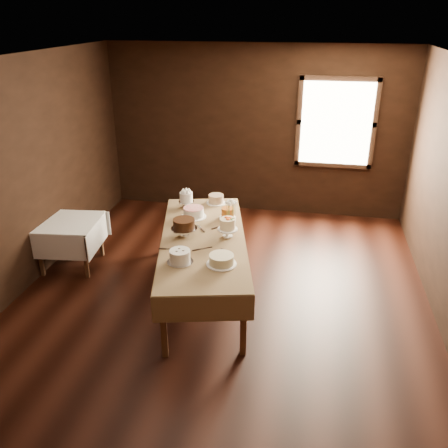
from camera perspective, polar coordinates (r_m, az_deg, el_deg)
floor at (r=5.85m, az=-0.37°, el=-9.30°), size 5.00×6.00×0.01m
ceiling at (r=4.89m, az=-0.47°, el=19.14°), size 5.00×6.00×0.01m
wall_back at (r=8.05m, az=3.82°, el=11.08°), size 5.00×0.02×2.80m
wall_front at (r=2.73m, az=-13.44°, el=-19.00°), size 5.00×0.02×2.80m
wall_left at (r=6.18m, az=-23.90°, el=4.86°), size 0.02×6.00×2.80m
window at (r=7.90m, az=13.40°, el=11.72°), size 1.10×0.05×1.30m
display_table at (r=5.66m, az=-2.53°, el=-2.15°), size 1.53×2.68×0.78m
side_table at (r=6.70m, az=-18.27°, el=-0.29°), size 0.88×0.88×0.66m
cake_meringue at (r=6.46m, az=-4.57°, el=2.86°), size 0.23×0.23×0.23m
cake_speckled at (r=6.60m, az=-0.97°, el=3.00°), size 0.27×0.27×0.13m
cake_lattice at (r=6.17m, az=-3.70°, el=1.35°), size 0.36×0.36×0.12m
cake_caramel at (r=6.12m, az=0.45°, el=1.28°), size 0.22×0.22×0.14m
cake_chocolate at (r=5.64m, az=-4.84°, el=-0.49°), size 0.31×0.31×0.23m
cake_flowers at (r=5.60m, az=0.44°, el=-0.56°), size 0.24×0.24×0.25m
cake_swirl at (r=5.07m, az=-5.34°, el=-3.96°), size 0.29×0.29×0.14m
cake_cream at (r=5.02m, az=-0.31°, el=-4.38°), size 0.34×0.34×0.11m
cake_server_a at (r=5.37m, az=-2.20°, el=-2.94°), size 0.21×0.15×0.01m
cake_server_b at (r=5.23m, az=0.66°, el=-3.73°), size 0.18×0.19×0.01m
cake_server_c at (r=5.89m, az=-2.97°, el=-0.36°), size 0.15×0.21×0.01m
cake_server_d at (r=5.91m, az=-0.21°, el=-0.22°), size 0.18×0.20×0.01m
cake_server_e at (r=5.38m, az=-6.16°, el=-3.04°), size 0.24×0.06×0.01m
flower_vase at (r=5.91m, az=0.84°, el=0.41°), size 0.17×0.17×0.13m
flower_bouquet at (r=5.84m, az=0.85°, el=2.05°), size 0.14×0.14×0.20m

